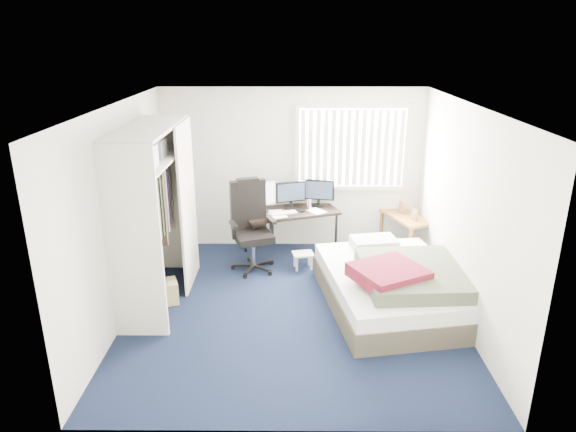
# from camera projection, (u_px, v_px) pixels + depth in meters

# --- Properties ---
(ground) EXTENTS (4.20, 4.20, 0.00)m
(ground) POSITION_uv_depth(u_px,v_px,m) (292.00, 308.00, 6.39)
(ground) COLOR black
(ground) RESTS_ON ground
(room_shell) EXTENTS (4.20, 4.20, 4.20)m
(room_shell) POSITION_uv_depth(u_px,v_px,m) (293.00, 193.00, 5.89)
(room_shell) COLOR silver
(room_shell) RESTS_ON ground
(window_assembly) EXTENTS (1.72, 0.09, 1.32)m
(window_assembly) POSITION_uv_depth(u_px,v_px,m) (352.00, 148.00, 7.78)
(window_assembly) COLOR white
(window_assembly) RESTS_ON ground
(closet) EXTENTS (0.64, 1.84, 2.22)m
(closet) POSITION_uv_depth(u_px,v_px,m) (155.00, 198.00, 6.21)
(closet) COLOR beige
(closet) RESTS_ON ground
(desk) EXTENTS (1.56, 1.09, 1.16)m
(desk) POSITION_uv_depth(u_px,v_px,m) (290.00, 208.00, 7.80)
(desk) COLOR black
(desk) RESTS_ON ground
(office_chair) EXTENTS (0.78, 0.78, 1.31)m
(office_chair) POSITION_uv_depth(u_px,v_px,m) (252.00, 235.00, 7.38)
(office_chair) COLOR black
(office_chair) RESTS_ON ground
(footstool) EXTENTS (0.33, 0.29, 0.24)m
(footstool) POSITION_uv_depth(u_px,v_px,m) (303.00, 257.00, 7.44)
(footstool) COLOR white
(footstool) RESTS_ON ground
(nightstand) EXTENTS (0.73, 0.98, 0.78)m
(nightstand) POSITION_uv_depth(u_px,v_px,m) (406.00, 220.00, 7.87)
(nightstand) COLOR brown
(nightstand) RESTS_ON ground
(bed) EXTENTS (1.90, 2.33, 0.69)m
(bed) POSITION_uv_depth(u_px,v_px,m) (394.00, 285.00, 6.37)
(bed) COLOR #454031
(bed) RESTS_ON ground
(pine_box) EXTENTS (0.45, 0.40, 0.28)m
(pine_box) POSITION_uv_depth(u_px,v_px,m) (162.00, 292.00, 6.49)
(pine_box) COLOR tan
(pine_box) RESTS_ON ground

